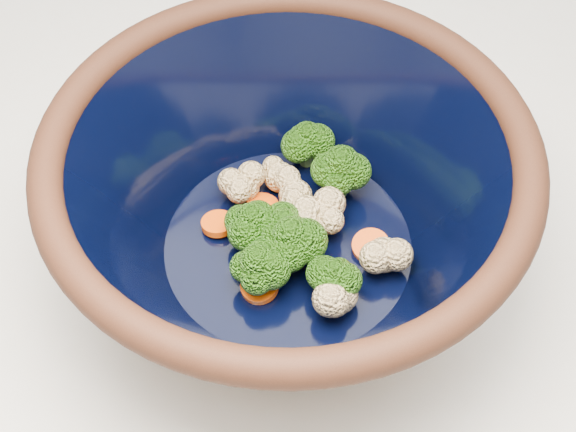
# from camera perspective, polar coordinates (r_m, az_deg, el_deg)

# --- Properties ---
(counter) EXTENTS (1.20, 1.20, 0.90)m
(counter) POSITION_cam_1_polar(r_m,az_deg,el_deg) (1.11, 1.51, -13.05)
(counter) COLOR white
(counter) RESTS_ON ground
(mixing_bowl) EXTENTS (0.38, 0.38, 0.16)m
(mixing_bowl) POSITION_cam_1_polar(r_m,az_deg,el_deg) (0.61, 0.00, 0.88)
(mixing_bowl) COLOR black
(mixing_bowl) RESTS_ON counter
(vegetable_pile) EXTENTS (0.17, 0.18, 0.06)m
(vegetable_pile) POSITION_cam_1_polar(r_m,az_deg,el_deg) (0.63, 0.72, -0.21)
(vegetable_pile) COLOR #608442
(vegetable_pile) RESTS_ON mixing_bowl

